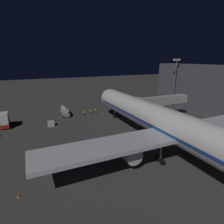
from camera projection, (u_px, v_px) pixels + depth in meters
name	position (u px, v px, depth m)	size (l,w,h in m)	color
ground_plane	(150.00, 141.00, 44.09)	(320.00, 320.00, 0.00)	#383533
airliner_at_gate	(177.00, 129.00, 35.34)	(52.85, 69.18, 19.26)	silver
jet_bridge	(156.00, 101.00, 57.72)	(20.22, 3.40, 7.50)	#9E9E99
apron_floodlight_mast	(175.00, 81.00, 69.48)	(2.90, 0.50, 18.61)	#59595E
cargo_truck_aft	(5.00, 120.00, 52.06)	(2.36, 5.57, 4.28)	maroon
fuel_tanker	(65.00, 111.00, 63.03)	(2.46, 6.30, 3.15)	slate
baggage_container_near_belt	(51.00, 124.00, 53.35)	(1.76, 1.58, 1.46)	#B7BABF
ground_crew_near_nose_gear	(90.00, 111.00, 64.69)	(0.40, 0.40, 1.85)	black
ground_crew_by_belt_loader	(96.00, 111.00, 65.76)	(0.40, 0.40, 1.84)	black
ground_crew_marshaller_fwd	(84.00, 113.00, 63.55)	(0.40, 0.40, 1.73)	black
traffic_cone_nose_port	(113.00, 112.00, 66.70)	(0.36, 0.36, 0.55)	orange
traffic_cone_nose_starboard	(102.00, 113.00, 64.92)	(0.36, 0.36, 0.55)	orange
traffic_cone_wingtip_svc_side	(18.00, 196.00, 25.88)	(0.36, 0.36, 0.55)	orange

